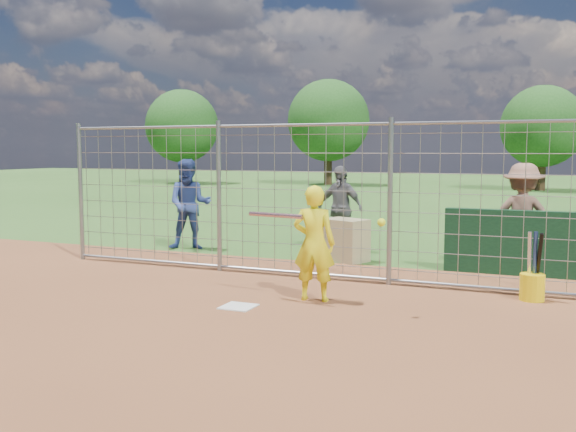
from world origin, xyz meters
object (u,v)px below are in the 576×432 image
at_px(batter, 314,243).
at_px(equipment_bin, 345,240).
at_px(bystander_a, 190,204).
at_px(bystander_b, 340,208).
at_px(bucket_with_bats, 532,283).
at_px(bystander_c, 523,217).

xyz_separation_m(batter, equipment_bin, (-0.59, 3.25, -0.41)).
relative_size(bystander_a, equipment_bin, 2.39).
distance_m(bystander_a, equipment_bin, 3.53).
bearing_deg(bystander_b, bystander_a, -148.43).
bearing_deg(bucket_with_bats, bystander_c, 96.70).
relative_size(bystander_b, bucket_with_bats, 1.82).
bearing_deg(equipment_bin, bystander_b, 134.87).
relative_size(bystander_b, bystander_c, 0.95).
relative_size(batter, equipment_bin, 2.03).
xyz_separation_m(bystander_c, bucket_with_bats, (0.27, -2.32, -0.69)).
height_order(equipment_bin, bucket_with_bats, bucket_with_bats).
bearing_deg(bystander_c, bystander_b, -11.11).
height_order(bystander_a, equipment_bin, bystander_a).
height_order(bystander_b, bystander_c, bystander_c).
height_order(bystander_c, bucket_with_bats, bystander_c).
bearing_deg(equipment_bin, bucket_with_bats, -9.30).
bearing_deg(batter, bucket_with_bats, -165.01).
height_order(batter, bystander_c, bystander_c).
height_order(bystander_b, equipment_bin, bystander_b).
bearing_deg(bucket_with_bats, batter, -157.04).
relative_size(bystander_c, bucket_with_bats, 1.92).
relative_size(batter, bystander_c, 0.86).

